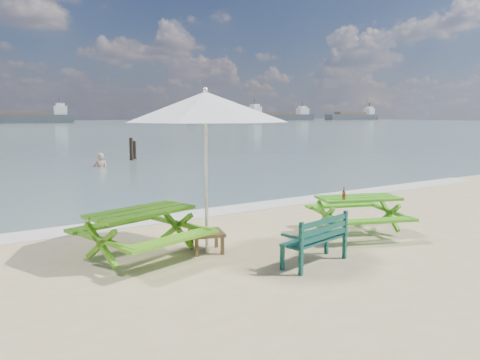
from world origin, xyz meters
TOP-DOWN VIEW (x-y plane):
  - foam_strip at (0.00, 4.60)m, footprint 22.00×0.90m
  - picnic_table_left at (-2.36, 2.02)m, footprint 2.15×2.29m
  - picnic_table_right at (1.84, 1.20)m, footprint 2.09×2.19m
  - park_bench at (-0.16, 0.25)m, footprint 1.31×0.67m
  - side_table at (-1.28, 1.77)m, footprint 0.69×0.69m
  - patio_umbrella at (-1.28, 1.77)m, footprint 3.45×3.45m
  - beer_bottle at (1.37, 1.13)m, footprint 0.06×0.06m
  - swimmer at (1.06, 15.87)m, footprint 0.75×0.61m
  - mooring_pilings at (3.43, 18.19)m, footprint 0.58×0.78m
  - cargo_ships at (56.47, 121.38)m, footprint 168.35×38.89m

SIDE VIEW (x-z plane):
  - swimmer at x=1.06m, z-range -1.12..0.65m
  - foam_strip at x=0.00m, z-range 0.00..0.01m
  - side_table at x=-1.28m, z-range 0.01..0.37m
  - park_bench at x=-0.16m, z-range -0.15..0.62m
  - picnic_table_right at x=1.84m, z-range -0.01..0.74m
  - picnic_table_left at x=-2.36m, z-range -0.02..0.80m
  - mooring_pilings at x=3.43m, z-range -0.24..1.12m
  - beer_bottle at x=1.37m, z-range 0.71..0.96m
  - cargo_ships at x=56.47m, z-range -1.02..3.38m
  - patio_umbrella at x=-1.28m, z-range 1.12..3.87m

